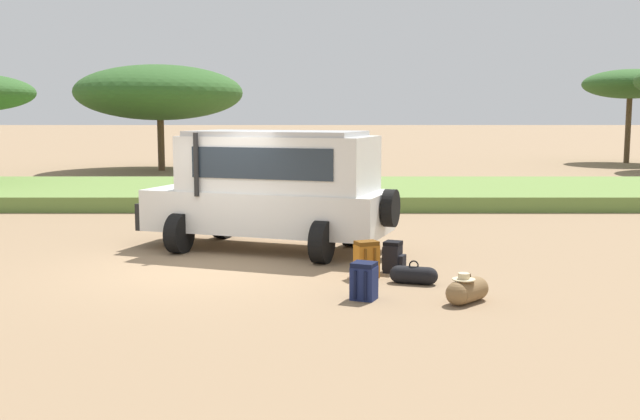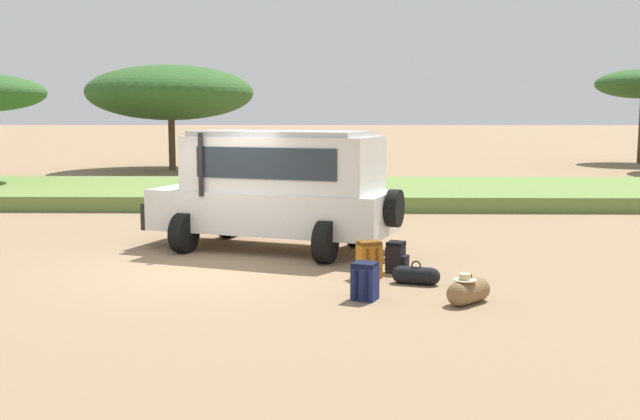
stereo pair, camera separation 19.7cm
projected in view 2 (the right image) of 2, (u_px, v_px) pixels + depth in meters
ground_plane at (204, 269)px, 13.51m from camera, size 320.00×320.00×0.00m
grass_bank at (262, 192)px, 24.53m from camera, size 120.00×7.00×0.44m
safari_vehicle at (277, 187)px, 15.28m from camera, size 5.44×3.69×2.44m
backpack_beside_front_wheel at (365, 281)px, 11.27m from camera, size 0.45×0.48×0.57m
backpack_cluster_center at (369, 260)px, 12.77m from camera, size 0.46×0.44×0.63m
backpack_near_rear_wheel at (396, 258)px, 13.18m from camera, size 0.44×0.40×0.56m
duffel_bag_low_black_case at (468, 291)px, 11.05m from camera, size 0.71×0.70×0.46m
duffel_bag_soft_canvas at (416, 275)px, 12.30m from camera, size 0.78×0.44×0.39m
acacia_tree_left_mid at (171, 93)px, 36.22m from camera, size 7.99×8.78×5.09m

